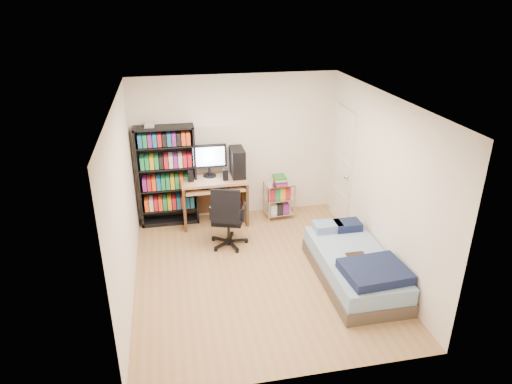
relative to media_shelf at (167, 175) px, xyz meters
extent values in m
cube|color=#AD7D56|center=(1.20, -1.84, -0.91)|extent=(3.50, 4.00, 0.04)
cube|color=white|center=(1.20, -1.84, 1.63)|extent=(3.50, 4.00, 0.04)
cube|color=white|center=(1.20, 0.18, 0.36)|extent=(3.50, 0.04, 2.50)
cube|color=white|center=(1.20, -3.86, 0.36)|extent=(3.50, 0.04, 2.50)
cube|color=white|center=(-0.57, -1.84, 0.36)|extent=(0.04, 4.00, 2.50)
cube|color=white|center=(2.97, -1.84, 0.36)|extent=(0.04, 4.00, 2.50)
cube|color=black|center=(0.00, 0.00, -0.02)|extent=(0.97, 0.32, 1.73)
cube|color=black|center=(0.00, 0.00, -0.62)|extent=(0.91, 0.30, 0.02)
cube|color=red|center=(0.00, -0.01, -0.49)|extent=(0.84, 0.26, 0.21)
cube|color=black|center=(0.00, 0.00, -0.24)|extent=(0.91, 0.30, 0.02)
cube|color=#1662A0|center=(0.00, -0.01, -0.12)|extent=(0.84, 0.26, 0.21)
cube|color=black|center=(0.00, 0.00, 0.14)|extent=(0.91, 0.30, 0.02)
cube|color=gold|center=(0.00, -0.01, 0.26)|extent=(0.84, 0.26, 0.21)
cube|color=black|center=(0.00, 0.00, 0.52)|extent=(0.91, 0.30, 0.02)
cube|color=#1B7C47|center=(0.00, -0.01, 0.64)|extent=(0.84, 0.26, 0.21)
cube|color=silver|center=(-0.22, 0.00, 0.88)|extent=(0.15, 0.14, 0.07)
cube|color=tan|center=(0.77, -0.15, -0.09)|extent=(1.10, 0.60, 0.04)
cube|color=#38261E|center=(0.24, -0.15, -0.50)|extent=(0.04, 0.60, 0.78)
cube|color=#38261E|center=(1.29, -0.15, -0.50)|extent=(0.04, 0.60, 0.78)
cube|color=#38261E|center=(0.77, 0.13, -0.48)|extent=(1.05, 0.03, 0.71)
cube|color=tan|center=(0.77, -0.23, -0.20)|extent=(0.99, 0.49, 0.03)
cube|color=black|center=(0.77, -0.26, -0.17)|extent=(0.48, 0.16, 0.03)
cube|color=black|center=(0.71, -0.03, 0.30)|extent=(0.59, 0.05, 0.40)
cube|color=#CCE2FF|center=(0.71, -0.06, 0.30)|extent=(0.53, 0.01, 0.33)
cube|color=black|center=(1.18, -0.09, 0.18)|extent=(0.22, 0.46, 0.48)
cube|color=black|center=(0.38, -0.20, 0.03)|extent=(0.09, 0.09, 0.19)
cube|color=black|center=(0.95, -0.26, 0.03)|extent=(0.09, 0.09, 0.19)
cylinder|color=black|center=(0.89, -0.97, -0.63)|extent=(0.05, 0.05, 0.36)
cube|color=black|center=(0.89, -0.97, -0.43)|extent=(0.58, 0.58, 0.08)
cube|color=black|center=(0.83, -1.17, -0.12)|extent=(0.46, 0.27, 0.53)
cube|color=black|center=(0.65, -0.89, -0.29)|extent=(0.13, 0.29, 0.21)
cube|color=black|center=(1.13, -1.04, -0.29)|extent=(0.13, 0.29, 0.21)
cylinder|color=silver|center=(1.69, -0.36, -0.56)|extent=(0.02, 0.02, 0.65)
cylinder|color=silver|center=(2.16, -0.32, -0.56)|extent=(0.02, 0.02, 0.65)
cylinder|color=silver|center=(1.66, -0.03, -0.56)|extent=(0.02, 0.02, 0.65)
cylinder|color=silver|center=(2.13, 0.01, -0.56)|extent=(0.02, 0.02, 0.65)
cube|color=silver|center=(1.91, -0.18, -0.80)|extent=(0.50, 0.38, 0.02)
cube|color=silver|center=(1.91, -0.18, -0.52)|extent=(0.50, 0.38, 0.02)
cube|color=silver|center=(1.91, -0.18, -0.25)|extent=(0.50, 0.38, 0.02)
cube|color=red|center=(1.91, -0.18, -0.16)|extent=(0.23, 0.28, 0.15)
cube|color=#4E443A|center=(2.46, -2.28, -0.79)|extent=(0.93, 1.87, 0.19)
cube|color=#86A7C8|center=(2.46, -2.28, -0.59)|extent=(0.90, 1.83, 0.22)
cube|color=#131C3D|center=(2.51, -2.80, -0.42)|extent=(0.84, 0.71, 0.13)
cube|color=#94AFD2|center=(2.32, -1.54, -0.42)|extent=(0.42, 0.28, 0.12)
cube|color=#131C3D|center=(2.63, -1.56, -0.42)|extent=(0.39, 0.28, 0.12)
cube|color=#3F2514|center=(2.46, -2.33, -0.47)|extent=(0.26, 0.21, 0.01)
cube|color=white|center=(2.93, -0.49, 0.11)|extent=(0.05, 0.80, 2.00)
sphere|color=silver|center=(2.87, -0.81, 0.06)|extent=(0.08, 0.08, 0.08)
camera|label=1|loc=(0.08, -7.29, 2.84)|focal=32.00mm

